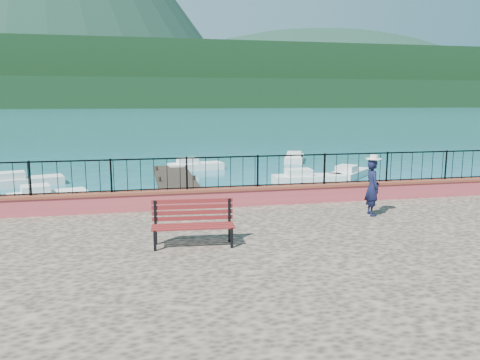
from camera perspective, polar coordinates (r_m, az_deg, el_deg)
name	(u,v)px	position (r m, az deg, el deg)	size (l,w,h in m)	color
ground	(307,285)	(11.76, 8.16, -12.52)	(2000.00, 2000.00, 0.00)	#19596B
parapet	(267,195)	(14.71, 3.29, -1.86)	(28.00, 0.46, 0.58)	#BA4346
railing	(267,171)	(14.58, 3.32, 1.09)	(27.00, 0.05, 0.95)	black
dock	(180,191)	(22.67, -7.28, -1.30)	(2.00, 16.00, 0.30)	#2D231C
far_forest	(143,94)	(310.25, -11.72, 10.27)	(900.00, 60.00, 18.00)	black
foothills	(142,77)	(370.63, -11.90, 12.14)	(900.00, 120.00, 44.00)	black
companion_hill	(316,104)	(612.58, 9.31, 9.08)	(448.00, 384.00, 180.00)	#142D23
park_bench	(193,232)	(10.58, -5.72, -6.39)	(1.88, 0.75, 1.02)	black
person	(372,187)	(13.71, 15.83, -0.88)	(0.59, 0.38, 1.61)	black
hat	(374,157)	(13.59, 16.00, 2.70)	(0.44, 0.44, 0.12)	silver
boat_0	(48,193)	(22.39, -22.39, -1.45)	(3.27, 1.30, 0.80)	silver
boat_1	(309,176)	(25.73, 8.40, 0.54)	(3.89, 1.30, 0.80)	silver
boat_2	(350,171)	(27.95, 13.24, 1.10)	(3.43, 1.30, 0.80)	silver
boat_3	(23,178)	(27.09, -24.93, 0.19)	(3.97, 1.30, 0.80)	silver
boat_4	(195,163)	(30.57, -5.45, 2.03)	(3.54, 1.30, 0.80)	white
boat_5	(295,156)	(34.75, 6.66, 2.92)	(3.39, 1.30, 0.80)	silver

